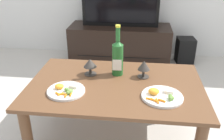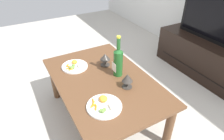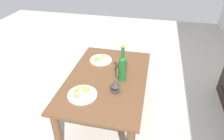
{
  "view_description": "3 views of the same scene",
  "coord_description": "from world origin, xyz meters",
  "views": [
    {
      "loc": [
        0.15,
        -1.51,
        1.3
      ],
      "look_at": [
        -0.03,
        0.04,
        0.55
      ],
      "focal_mm": 40.02,
      "sensor_mm": 36.0,
      "label": 1
    },
    {
      "loc": [
        1.25,
        -0.61,
        1.48
      ],
      "look_at": [
        0.01,
        0.08,
        0.54
      ],
      "focal_mm": 31.52,
      "sensor_mm": 36.0,
      "label": 2
    },
    {
      "loc": [
        1.58,
        0.4,
        1.63
      ],
      "look_at": [
        -0.01,
        0.05,
        0.56
      ],
      "focal_mm": 32.38,
      "sensor_mm": 36.0,
      "label": 3
    }
  ],
  "objects": [
    {
      "name": "ground_plane",
      "position": [
        0.0,
        0.0,
        0.0
      ],
      "size": [
        6.4,
        6.4,
        0.0
      ],
      "primitive_type": "plane",
      "color": "#B7B2A8"
    },
    {
      "name": "dining_table",
      "position": [
        0.0,
        0.0,
        0.39
      ],
      "size": [
        1.2,
        0.78,
        0.47
      ],
      "color": "brown",
      "rests_on": "ground_plane"
    },
    {
      "name": "tv_stand",
      "position": [
        -0.09,
        1.5,
        0.23
      ],
      "size": [
        1.25,
        0.46,
        0.46
      ],
      "color": "black",
      "rests_on": "ground_plane"
    },
    {
      "name": "tv_screen",
      "position": [
        -0.09,
        1.49,
        0.74
      ],
      "size": [
        0.93,
        0.05,
        0.57
      ],
      "color": "black",
      "rests_on": "tv_stand"
    },
    {
      "name": "wine_bottle",
      "position": [
        -0.0,
        0.15,
        0.61
      ],
      "size": [
        0.08,
        0.08,
        0.37
      ],
      "color": "#1E5923",
      "rests_on": "dining_table"
    },
    {
      "name": "goblet_left",
      "position": [
        -0.2,
        0.12,
        0.55
      ],
      "size": [
        0.1,
        0.1,
        0.12
      ],
      "color": "#38332D",
      "rests_on": "dining_table"
    },
    {
      "name": "goblet_right",
      "position": [
        0.19,
        0.12,
        0.55
      ],
      "size": [
        0.09,
        0.09,
        0.13
      ],
      "color": "#38332D",
      "rests_on": "dining_table"
    },
    {
      "name": "dinner_plate_left",
      "position": [
        -0.31,
        -0.15,
        0.48
      ],
      "size": [
        0.25,
        0.25,
        0.04
      ],
      "color": "white",
      "rests_on": "dining_table"
    },
    {
      "name": "dinner_plate_right",
      "position": [
        0.31,
        -0.15,
        0.48
      ],
      "size": [
        0.26,
        0.26,
        0.05
      ],
      "color": "white",
      "rests_on": "dining_table"
    }
  ]
}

